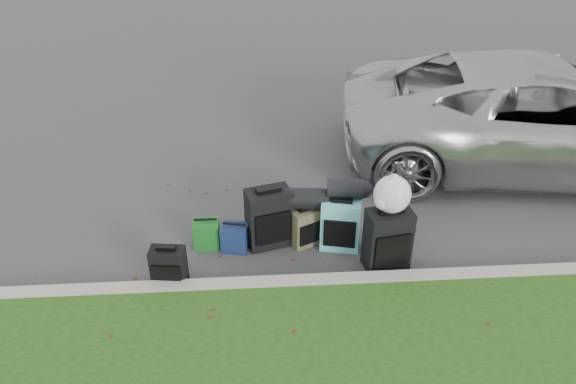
{
  "coord_description": "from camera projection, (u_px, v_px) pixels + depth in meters",
  "views": [
    {
      "loc": [
        -0.48,
        -5.76,
        4.32
      ],
      "look_at": [
        -0.1,
        0.2,
        0.55
      ],
      "focal_mm": 35.0,
      "sensor_mm": 36.0,
      "label": 1
    }
  ],
  "objects": [
    {
      "name": "curb",
      "position": [
        304.0,
        284.0,
        6.3
      ],
      "size": [
        120.0,
        0.18,
        0.15
      ],
      "primitive_type": "cube",
      "color": "#9E937F",
      "rests_on": "ground"
    },
    {
      "name": "ground",
      "position": [
        297.0,
        236.0,
        7.19
      ],
      "size": [
        120.0,
        120.0,
        0.0
      ],
      "primitive_type": "plane",
      "color": "#383535",
      "rests_on": "ground"
    },
    {
      "name": "suitcase_olive",
      "position": [
        305.0,
        227.0,
        6.93
      ],
      "size": [
        0.43,
        0.37,
        0.51
      ],
      "primitive_type": "cube",
      "rotation": [
        0.0,
        0.0,
        0.46
      ],
      "color": "#453F2A",
      "rests_on": "ground"
    },
    {
      "name": "suitcase_large_black_right",
      "position": [
        388.0,
        240.0,
        6.49
      ],
      "size": [
        0.56,
        0.39,
        0.77
      ],
      "primitive_type": "cube",
      "rotation": [
        0.0,
        0.0,
        0.17
      ],
      "color": "black",
      "rests_on": "ground"
    },
    {
      "name": "trash_bag",
      "position": [
        392.0,
        194.0,
        6.21
      ],
      "size": [
        0.42,
        0.42,
        0.42
      ],
      "primitive_type": "sphere",
      "color": "white",
      "rests_on": "suitcase_large_black_right"
    },
    {
      "name": "suitcase_teal",
      "position": [
        340.0,
        224.0,
        6.83
      ],
      "size": [
        0.52,
        0.37,
        0.67
      ],
      "primitive_type": "cube",
      "rotation": [
        0.0,
        0.0,
        -0.21
      ],
      "color": "#52A0AA",
      "rests_on": "ground"
    },
    {
      "name": "suitcase_large_black_left",
      "position": [
        269.0,
        218.0,
        6.87
      ],
      "size": [
        0.6,
        0.45,
        0.77
      ],
      "primitive_type": "cube",
      "rotation": [
        0.0,
        0.0,
        0.27
      ],
      "color": "black",
      "rests_on": "ground"
    },
    {
      "name": "suitcase_small_black",
      "position": [
        169.0,
        267.0,
        6.3
      ],
      "size": [
        0.41,
        0.26,
        0.48
      ],
      "primitive_type": "cube",
      "rotation": [
        0.0,
        0.0,
        -0.12
      ],
      "color": "black",
      "rests_on": "ground"
    },
    {
      "name": "tote_green",
      "position": [
        207.0,
        234.0,
        6.94
      ],
      "size": [
        0.31,
        0.25,
        0.35
      ],
      "primitive_type": "cube",
      "rotation": [
        0.0,
        0.0,
        -0.01
      ],
      "color": "#186C1F",
      "rests_on": "ground"
    },
    {
      "name": "duffel_left",
      "position": [
        305.0,
        199.0,
        6.76
      ],
      "size": [
        0.51,
        0.31,
        0.26
      ],
      "primitive_type": "cylinder",
      "rotation": [
        0.0,
        1.57,
        -0.09
      ],
      "color": "black",
      "rests_on": "suitcase_olive"
    },
    {
      "name": "tote_navy",
      "position": [
        235.0,
        238.0,
        6.88
      ],
      "size": [
        0.36,
        0.3,
        0.34
      ],
      "primitive_type": "cube",
      "rotation": [
        0.0,
        0.0,
        -0.2
      ],
      "color": "navy",
      "rests_on": "ground"
    },
    {
      "name": "suv",
      "position": [
        541.0,
        115.0,
        8.38
      ],
      "size": [
        6.25,
        3.54,
        1.65
      ],
      "primitive_type": "imported",
      "rotation": [
        0.0,
        0.0,
        1.43
      ],
      "color": "#B7B7B2",
      "rests_on": "ground"
    },
    {
      "name": "duffel_right",
      "position": [
        345.0,
        189.0,
        6.67
      ],
      "size": [
        0.45,
        0.29,
        0.24
      ],
      "primitive_type": "cylinder",
      "rotation": [
        0.0,
        1.57,
        -0.12
      ],
      "color": "black",
      "rests_on": "suitcase_teal"
    }
  ]
}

